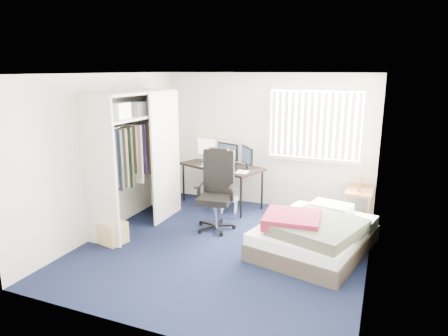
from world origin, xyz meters
name	(u,v)px	position (x,y,z in m)	size (l,w,h in m)	color
ground	(224,247)	(0.00, 0.00, 0.00)	(4.20, 4.20, 0.00)	black
room_shell	(224,147)	(0.00, 0.00, 1.51)	(4.20, 4.20, 4.20)	silver
window_assembly	(315,125)	(0.90, 2.04, 1.60)	(1.72, 0.09, 1.32)	white
closet	(135,146)	(-1.67, 0.27, 1.35)	(0.64, 1.84, 2.22)	beige
desk	(222,164)	(-0.75, 1.75, 0.81)	(1.74, 1.22, 1.24)	black
office_chair	(217,198)	(-0.40, 0.66, 0.50)	(0.69, 0.69, 1.31)	black
footstool	(229,201)	(-0.47, 1.41, 0.21)	(0.39, 0.34, 0.27)	white
nightstand	(360,192)	(1.75, 1.85, 0.52)	(0.44, 0.87, 0.77)	brown
bed	(314,234)	(1.25, 0.36, 0.26)	(1.73, 2.07, 0.60)	#3B332B
pine_box	(111,232)	(-1.65, -0.49, 0.16)	(0.43, 0.33, 0.33)	tan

